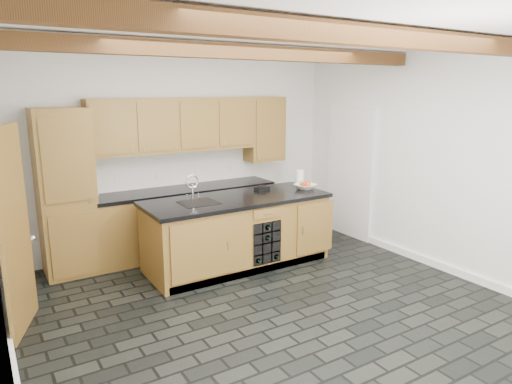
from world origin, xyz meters
The scene contains 10 objects.
ground centered at (0.00, 0.00, 0.00)m, with size 5.00×5.00×0.00m, color black.
room_shell centered at (-0.09, 0.53, 1.53)m, with size 5.01×5.00×5.00m.
back_cabinetry centered at (-0.38, 2.24, 0.98)m, with size 3.65×0.62×2.20m.
island centered at (0.31, 1.28, 0.46)m, with size 2.48×0.96×0.93m.
faucet centered at (-0.25, 1.33, 0.96)m, with size 0.45×0.40×0.34m.
kitchen_scale centered at (0.82, 1.51, 0.96)m, with size 0.22×0.14×0.06m.
fruit_bowl centered at (1.38, 1.24, 0.97)m, with size 0.29×0.29×0.07m, color white.
fruit_cluster centered at (1.38, 1.24, 1.00)m, with size 0.16×0.17×0.07m.
paper_towel centered at (1.42, 1.42, 1.05)m, with size 0.12×0.12×0.24m, color white.
mug centered at (-1.30, 2.19, 0.98)m, with size 0.10×0.10×0.09m, color white.
Camera 1 is at (-2.55, -3.78, 2.31)m, focal length 32.00 mm.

